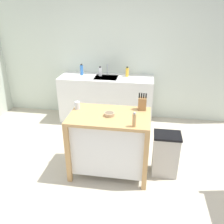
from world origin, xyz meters
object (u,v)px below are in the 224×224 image
bottle_dish_soap (127,72)px  knife_block (142,103)px  bowl_ceramic_wide (109,114)px  trash_bin (165,154)px  sink_faucet (107,70)px  bottle_hand_soap (82,70)px  drinking_cup (77,105)px  bottle_spray_cleaner (100,72)px  pepper_grinder (134,120)px  kitchen_island (110,141)px

bottle_dish_soap → knife_block: bearing=-76.6°
bowl_ceramic_wide → trash_bin: 0.97m
sink_faucet → bowl_ceramic_wide: bearing=-79.3°
bottle_dish_soap → sink_faucet: bearing=174.4°
knife_block → bottle_hand_soap: 1.89m
knife_block → bottle_dish_soap: (-0.35, 1.46, 0.03)m
sink_faucet → drinking_cup: bearing=-94.8°
drinking_cup → bottle_spray_cleaner: bearing=89.9°
sink_faucet → pepper_grinder: bearing=-71.5°
bottle_hand_soap → bottle_spray_cleaner: 0.37m
bowl_ceramic_wide → drinking_cup: bearing=162.5°
drinking_cup → bottle_spray_cleaner: bottle_spray_cleaner is taller
knife_block → bottle_spray_cleaner: bearing=121.5°
bowl_ceramic_wide → bottle_hand_soap: (-0.83, 1.68, 0.11)m
knife_block → bottle_hand_soap: (-1.24, 1.42, 0.04)m
kitchen_island → pepper_grinder: 0.64m
knife_block → sink_faucet: 1.67m
kitchen_island → sink_faucet: size_ratio=4.80×
bottle_spray_cleaner → pepper_grinder: bearing=-67.5°
kitchen_island → trash_bin: size_ratio=1.68×
knife_block → drinking_cup: size_ratio=2.26×
pepper_grinder → trash_bin: bearing=36.8°
knife_block → bottle_spray_cleaner: 1.67m
knife_block → pepper_grinder: size_ratio=1.27×
bottle_hand_soap → knife_block: bearing=-48.9°
kitchen_island → bottle_dish_soap: bearing=88.0°
bowl_ceramic_wide → drinking_cup: drinking_cup is taller
kitchen_island → trash_bin: kitchen_island is taller
drinking_cup → bottle_dish_soap: bottle_dish_soap is taller
kitchen_island → bottle_hand_soap: 1.93m
knife_block → sink_faucet: sink_faucet is taller
bowl_ceramic_wide → bottle_hand_soap: bottle_hand_soap is taller
bowl_ceramic_wide → bottle_hand_soap: size_ratio=0.61×
bowl_ceramic_wide → bottle_dish_soap: 1.72m
bottle_dish_soap → bottle_spray_cleaner: bottle_dish_soap is taller
drinking_cup → kitchen_island: bearing=-14.6°
kitchen_island → drinking_cup: drinking_cup is taller
bottle_spray_cleaner → bottle_hand_soap: bearing=-179.9°
trash_bin → sink_faucet: (-1.10, 1.67, 0.71)m
bottle_dish_soap → pepper_grinder: bearing=-82.0°
kitchen_island → bottle_spray_cleaner: bottle_spray_cleaner is taller
drinking_cup → trash_bin: bearing=-3.0°
bowl_ceramic_wide → bottle_dish_soap: bearing=88.0°
bottle_dish_soap → kitchen_island: bearing=-92.0°
knife_block → bottle_dish_soap: bearing=103.4°
bowl_ceramic_wide → pepper_grinder: bearing=-35.9°
trash_bin → kitchen_island: bearing=-175.7°
drinking_cup → knife_block: bearing=7.4°
drinking_cup → bottle_hand_soap: size_ratio=0.48×
drinking_cup → trash_bin: drinking_cup is taller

